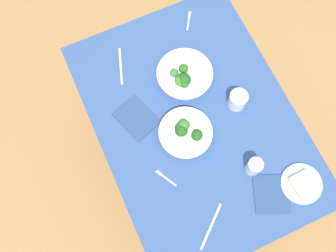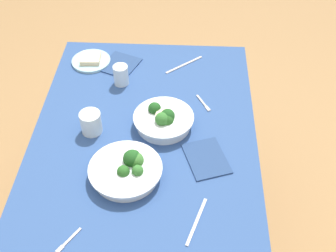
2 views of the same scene
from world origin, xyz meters
name	(u,v)px [view 1 (image 1 of 2)]	position (x,y,z in m)	size (l,w,h in m)	color
ground_plane	(188,159)	(0.00, 0.00, 0.00)	(6.00, 6.00, 0.00)	#9E7547
dining_table	(194,130)	(0.00, 0.00, 0.62)	(1.21, 0.87, 0.75)	#2D4C84
broccoli_bowl_far	(184,76)	(-0.21, 0.04, 0.78)	(0.26, 0.26, 0.09)	white
broccoli_bowl_near	(185,133)	(0.04, -0.07, 0.79)	(0.24, 0.24, 0.09)	white
bread_side_plate	(302,184)	(0.45, 0.29, 0.76)	(0.18, 0.18, 0.03)	#99C6D1
water_glass_center	(237,99)	(0.00, 0.21, 0.80)	(0.08, 0.08, 0.09)	silver
water_glass_side	(254,167)	(0.30, 0.13, 0.80)	(0.07, 0.07, 0.09)	silver
fork_by_far_bowl	(189,20)	(-0.49, 0.20, 0.75)	(0.09, 0.07, 0.00)	#B7B7BC
fork_by_near_bowl	(165,178)	(0.18, -0.23, 0.75)	(0.10, 0.06, 0.00)	#B7B7BC
table_knife_left	(211,226)	(0.45, -0.15, 0.75)	(0.21, 0.01, 0.00)	#B7B7BC
table_knife_right	(121,66)	(-0.40, -0.21, 0.75)	(0.19, 0.01, 0.00)	#B7B7BC
napkin_folded_upper	(136,118)	(-0.12, -0.24, 0.75)	(0.18, 0.14, 0.01)	navy
napkin_folded_lower	(271,194)	(0.43, 0.15, 0.75)	(0.16, 0.15, 0.01)	navy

